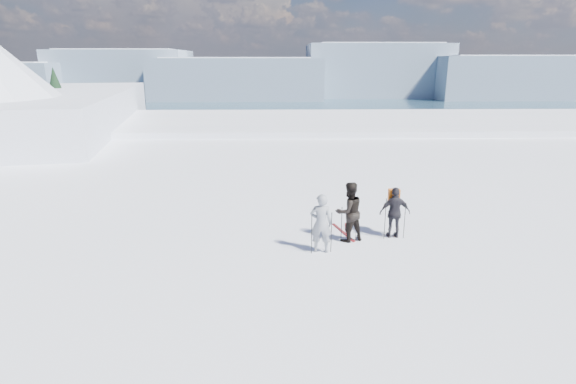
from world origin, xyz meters
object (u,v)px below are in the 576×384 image
at_px(skier_dark, 349,212).
at_px(skis_loose, 345,232).
at_px(skier_pack, 395,213).
at_px(skier_grey, 321,223).

distance_m(skier_dark, skis_loose, 1.15).
xyz_separation_m(skier_dark, skis_loose, (0.02, 0.66, -0.94)).
bearing_deg(skis_loose, skier_pack, -15.39).
height_order(skier_grey, skier_pack, skier_grey).
relative_size(skier_pack, skis_loose, 0.98).
height_order(skier_grey, skier_dark, skier_dark).
xyz_separation_m(skier_grey, skis_loose, (0.98, 1.51, -0.89)).
bearing_deg(skier_grey, skis_loose, -117.46).
height_order(skier_dark, skier_pack, skier_dark).
bearing_deg(skier_pack, skis_loose, -14.79).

